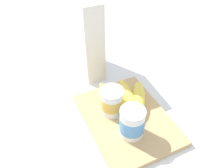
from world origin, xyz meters
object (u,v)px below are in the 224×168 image
(cutting_board, at_px, (127,119))
(yogurt_cup_front, at_px, (132,123))
(cereal_box, at_px, (87,35))
(yogurt_cup_back, at_px, (112,101))
(banana_bunch, at_px, (129,98))

(cutting_board, height_order, yogurt_cup_front, yogurt_cup_front)
(yogurt_cup_front, bearing_deg, cereal_box, -1.98)
(yogurt_cup_front, bearing_deg, cutting_board, -17.04)
(cereal_box, relative_size, yogurt_cup_back, 3.35)
(cutting_board, bearing_deg, banana_bunch, -32.11)
(yogurt_cup_front, relative_size, yogurt_cup_back, 1.07)
(yogurt_cup_front, bearing_deg, banana_bunch, -24.71)
(yogurt_cup_front, height_order, banana_bunch, yogurt_cup_front)
(banana_bunch, bearing_deg, cereal_box, 9.17)
(yogurt_cup_front, distance_m, banana_bunch, 0.13)
(cereal_box, xyz_separation_m, banana_bunch, (-0.24, -0.04, -0.11))
(cutting_board, bearing_deg, yogurt_cup_back, 36.54)
(cereal_box, xyz_separation_m, yogurt_cup_front, (-0.35, 0.01, -0.08))
(banana_bunch, bearing_deg, yogurt_cup_front, 155.29)
(cereal_box, bearing_deg, yogurt_cup_back, 176.72)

